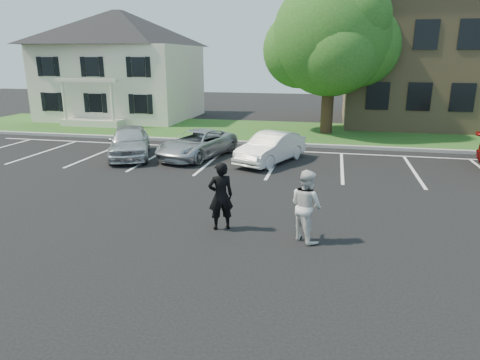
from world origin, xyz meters
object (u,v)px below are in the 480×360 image
Objects in this scene: tree at (333,39)px; car_silver_west at (130,142)px; car_white_sedan at (271,148)px; man_white_shirt at (306,206)px; man_black_suit at (221,196)px; house at (122,65)px; car_silver_minivan at (197,144)px.

car_silver_west is at bearing -136.35° from tree.
car_white_sedan is at bearing -105.81° from tree.
man_white_shirt is (-0.22, -15.83, -4.45)m from tree.
man_black_suit is 0.47× the size of car_white_sedan.
car_white_sedan is (0.20, 7.65, -0.27)m from man_black_suit.
car_white_sedan is (-2.03, 7.90, -0.26)m from man_white_shirt.
house is 24.79m from man_white_shirt.
man_white_shirt is at bearing 146.81° from man_black_suit.
house is 2.34× the size of car_silver_minivan.
man_black_suit is (-2.45, -15.58, -4.44)m from tree.
tree reaches higher than man_black_suit.
house is at bearing 160.19° from car_white_sedan.
car_silver_minivan is (-5.45, 8.21, -0.29)m from man_white_shirt.
tree reaches higher than car_silver_west.
house is 14.02m from car_silver_west.
house is 15.14m from car_silver_minivan.
tree is 2.00× the size of car_silver_minivan.
house reaches higher than car_silver_minivan.
car_silver_minivan is at bearing -12.36° from man_white_shirt.
car_silver_minivan is 1.12× the size of car_white_sedan.
car_silver_west is 3.06m from car_silver_minivan.
car_silver_west is 1.08× the size of car_white_sedan.
house is at bearing -83.79° from man_black_suit.
man_black_suit is at bearing -51.18° from car_silver_minivan.
man_white_shirt is 0.43× the size of car_silver_west.
man_white_shirt is at bearing -52.78° from car_white_sedan.
car_white_sedan is (12.78, -11.77, -3.18)m from house.
man_white_shirt reaches higher than car_white_sedan.
tree is at bearing 97.01° from car_white_sedan.
car_white_sedan is at bearing 11.59° from car_silver_minivan.
tree is 4.82× the size of man_black_suit.
tree reaches higher than man_white_shirt.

